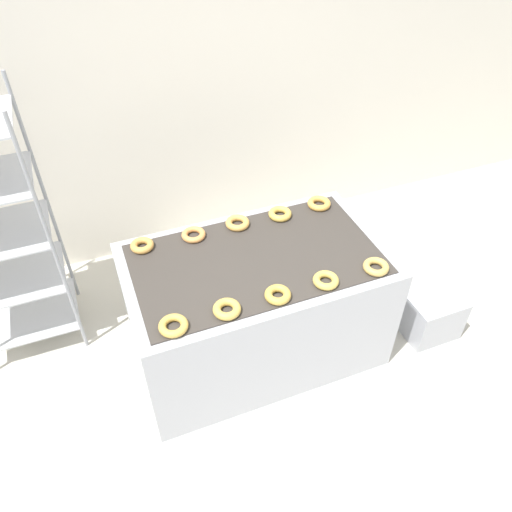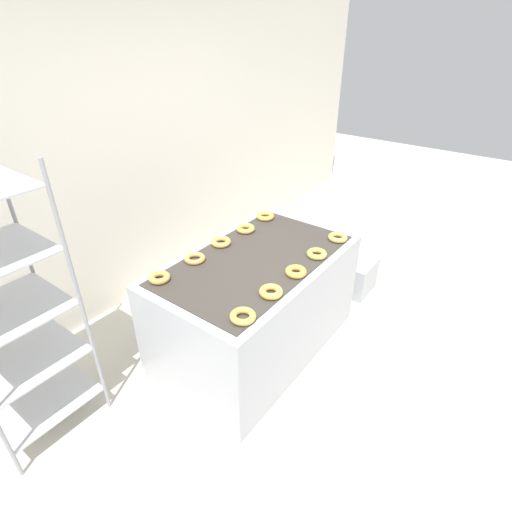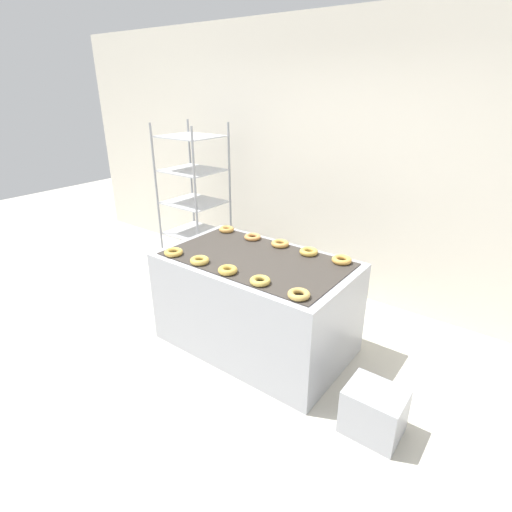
{
  "view_description": "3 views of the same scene",
  "coord_description": "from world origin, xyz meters",
  "px_view_note": "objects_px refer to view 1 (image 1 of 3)",
  "views": [
    {
      "loc": [
        -0.82,
        -1.36,
        2.84
      ],
      "look_at": [
        0.0,
        0.72,
        0.86
      ],
      "focal_mm": 35.0,
      "sensor_mm": 36.0,
      "label": 1
    },
    {
      "loc": [
        -2.01,
        -0.78,
        2.35
      ],
      "look_at": [
        0.0,
        0.72,
        0.86
      ],
      "focal_mm": 28.0,
      "sensor_mm": 36.0,
      "label": 2
    },
    {
      "loc": [
        1.8,
        -1.68,
        2.16
      ],
      "look_at": [
        0.0,
        0.72,
        0.86
      ],
      "focal_mm": 28.0,
      "sensor_mm": 36.0,
      "label": 3
    }
  ],
  "objects_px": {
    "donut_far_rightmost": "(319,203)",
    "donut_far_right": "(280,214)",
    "donut_far_left": "(194,235)",
    "glaze_bin": "(431,315)",
    "fryer_machine": "(256,306)",
    "donut_near_leftmost": "(173,326)",
    "donut_far_leftmost": "(142,245)",
    "donut_near_rightmost": "(376,267)",
    "donut_near_left": "(227,309)",
    "donut_near_center": "(278,295)",
    "donut_far_center": "(237,223)",
    "donut_near_right": "(326,280)"
  },
  "relations": [
    {
      "from": "donut_far_rightmost",
      "to": "donut_far_right",
      "type": "bearing_deg",
      "value": -177.72
    },
    {
      "from": "donut_far_left",
      "to": "donut_far_right",
      "type": "xyz_separation_m",
      "value": [
        0.6,
        -0.0,
        0.0
      ]
    },
    {
      "from": "donut_far_left",
      "to": "donut_far_right",
      "type": "relative_size",
      "value": 0.99
    },
    {
      "from": "glaze_bin",
      "to": "donut_far_left",
      "type": "distance_m",
      "value": 1.79
    },
    {
      "from": "fryer_machine",
      "to": "donut_near_leftmost",
      "type": "bearing_deg",
      "value": -149.56
    },
    {
      "from": "donut_far_leftmost",
      "to": "glaze_bin",
      "type": "bearing_deg",
      "value": -20.12
    },
    {
      "from": "donut_near_leftmost",
      "to": "donut_far_left",
      "type": "bearing_deg",
      "value": 65.97
    },
    {
      "from": "donut_near_leftmost",
      "to": "donut_near_rightmost",
      "type": "distance_m",
      "value": 1.22
    },
    {
      "from": "glaze_bin",
      "to": "donut_near_left",
      "type": "relative_size",
      "value": 2.45
    },
    {
      "from": "donut_near_left",
      "to": "donut_near_center",
      "type": "xyz_separation_m",
      "value": [
        0.3,
        -0.0,
        -0.0
      ]
    },
    {
      "from": "donut_far_leftmost",
      "to": "donut_far_rightmost",
      "type": "relative_size",
      "value": 0.91
    },
    {
      "from": "donut_near_rightmost",
      "to": "donut_far_right",
      "type": "height_order",
      "value": "donut_far_right"
    },
    {
      "from": "donut_far_right",
      "to": "donut_near_leftmost",
      "type": "bearing_deg",
      "value": -142.71
    },
    {
      "from": "donut_far_center",
      "to": "donut_near_rightmost",
      "type": "bearing_deg",
      "value": -48.51
    },
    {
      "from": "donut_near_leftmost",
      "to": "donut_near_left",
      "type": "distance_m",
      "value": 0.3
    },
    {
      "from": "donut_near_center",
      "to": "donut_far_leftmost",
      "type": "xyz_separation_m",
      "value": [
        -0.61,
        0.69,
        -0.0
      ]
    },
    {
      "from": "donut_near_center",
      "to": "donut_far_center",
      "type": "relative_size",
      "value": 0.95
    },
    {
      "from": "donut_far_right",
      "to": "donut_far_rightmost",
      "type": "height_order",
      "value": "donut_far_right"
    },
    {
      "from": "donut_near_center",
      "to": "donut_far_rightmost",
      "type": "distance_m",
      "value": 0.92
    },
    {
      "from": "donut_far_rightmost",
      "to": "donut_near_left",
      "type": "bearing_deg",
      "value": -142.52
    },
    {
      "from": "donut_far_leftmost",
      "to": "donut_far_left",
      "type": "bearing_deg",
      "value": -1.99
    },
    {
      "from": "donut_near_center",
      "to": "donut_near_left",
      "type": "bearing_deg",
      "value": 179.65
    },
    {
      "from": "donut_near_left",
      "to": "donut_near_rightmost",
      "type": "xyz_separation_m",
      "value": [
        0.92,
        -0.0,
        -0.0
      ]
    },
    {
      "from": "donut_near_left",
      "to": "donut_far_left",
      "type": "xyz_separation_m",
      "value": [
        0.01,
        0.68,
        -0.0
      ]
    },
    {
      "from": "donut_near_leftmost",
      "to": "donut_far_center",
      "type": "bearing_deg",
      "value": 49.04
    },
    {
      "from": "donut_far_leftmost",
      "to": "donut_far_rightmost",
      "type": "distance_m",
      "value": 1.22
    },
    {
      "from": "donut_near_left",
      "to": "donut_far_right",
      "type": "xyz_separation_m",
      "value": [
        0.61,
        0.68,
        -0.0
      ]
    },
    {
      "from": "glaze_bin",
      "to": "donut_far_leftmost",
      "type": "xyz_separation_m",
      "value": [
        -1.83,
        0.67,
        0.69
      ]
    },
    {
      "from": "donut_near_leftmost",
      "to": "donut_near_left",
      "type": "xyz_separation_m",
      "value": [
        0.3,
        0.01,
        0.0
      ]
    },
    {
      "from": "fryer_machine",
      "to": "donut_far_right",
      "type": "distance_m",
      "value": 0.63
    },
    {
      "from": "donut_near_leftmost",
      "to": "donut_near_right",
      "type": "relative_size",
      "value": 1.05
    },
    {
      "from": "donut_near_center",
      "to": "donut_far_right",
      "type": "relative_size",
      "value": 0.96
    },
    {
      "from": "donut_near_rightmost",
      "to": "donut_far_rightmost",
      "type": "height_order",
      "value": "same"
    },
    {
      "from": "donut_near_center",
      "to": "donut_far_leftmost",
      "type": "relative_size",
      "value": 1.03
    },
    {
      "from": "donut_near_left",
      "to": "donut_far_right",
      "type": "distance_m",
      "value": 0.91
    },
    {
      "from": "donut_near_left",
      "to": "donut_far_right",
      "type": "bearing_deg",
      "value": 48.28
    },
    {
      "from": "fryer_machine",
      "to": "donut_far_right",
      "type": "bearing_deg",
      "value": 47.89
    },
    {
      "from": "glaze_bin",
      "to": "donut_far_rightmost",
      "type": "distance_m",
      "value": 1.14
    },
    {
      "from": "donut_near_rightmost",
      "to": "donut_near_left",
      "type": "bearing_deg",
      "value": 179.88
    },
    {
      "from": "donut_far_leftmost",
      "to": "donut_near_rightmost",
      "type": "bearing_deg",
      "value": -29.32
    },
    {
      "from": "donut_far_leftmost",
      "to": "donut_far_right",
      "type": "xyz_separation_m",
      "value": [
        0.92,
        -0.01,
        0.0
      ]
    },
    {
      "from": "donut_far_leftmost",
      "to": "donut_far_center",
      "type": "bearing_deg",
      "value": -0.16
    },
    {
      "from": "donut_near_left",
      "to": "donut_far_left",
      "type": "height_order",
      "value": "donut_near_left"
    },
    {
      "from": "glaze_bin",
      "to": "donut_near_center",
      "type": "distance_m",
      "value": 1.41
    },
    {
      "from": "donut_near_center",
      "to": "donut_far_center",
      "type": "bearing_deg",
      "value": 88.84
    },
    {
      "from": "donut_near_center",
      "to": "donut_near_right",
      "type": "bearing_deg",
      "value": 1.08
    },
    {
      "from": "donut_near_left",
      "to": "donut_far_rightmost",
      "type": "xyz_separation_m",
      "value": [
        0.9,
        0.69,
        -0.0
      ]
    },
    {
      "from": "donut_far_right",
      "to": "donut_far_rightmost",
      "type": "relative_size",
      "value": 0.97
    },
    {
      "from": "donut_near_rightmost",
      "to": "donut_far_right",
      "type": "xyz_separation_m",
      "value": [
        -0.32,
        0.68,
        0.0
      ]
    },
    {
      "from": "fryer_machine",
      "to": "donut_near_left",
      "type": "height_order",
      "value": "donut_near_left"
    }
  ]
}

